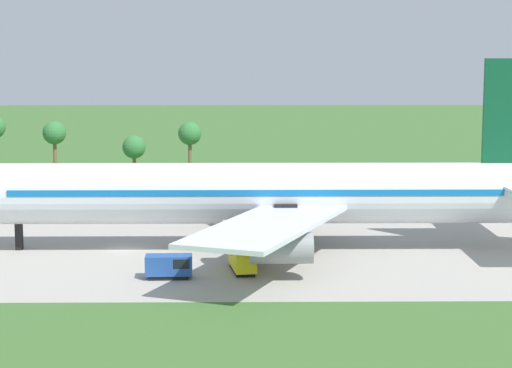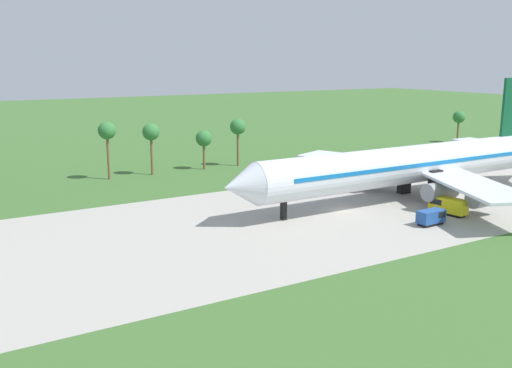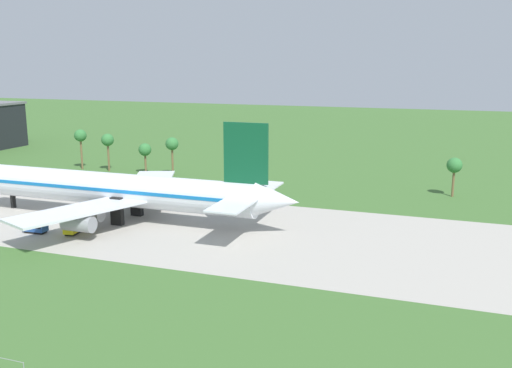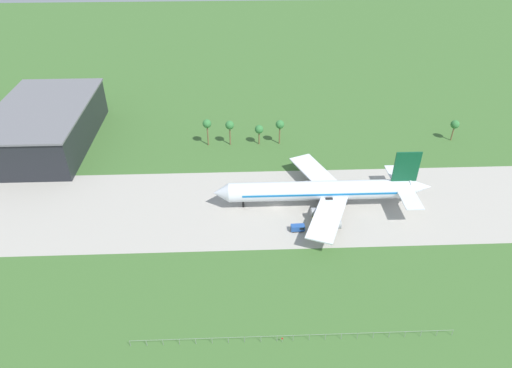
% 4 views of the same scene
% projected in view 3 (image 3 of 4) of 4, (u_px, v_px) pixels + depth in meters
% --- Properties ---
extents(ground_plane, '(600.00, 600.00, 0.00)m').
position_uv_depth(ground_plane, '(57.00, 212.00, 121.01)').
color(ground_plane, '#3D662D').
extents(taxiway_strip, '(320.00, 44.00, 0.02)m').
position_uv_depth(taxiway_strip, '(57.00, 212.00, 121.01)').
color(taxiway_strip, '#A8A399').
rests_on(taxiway_strip, ground_plane).
extents(jet_airliner, '(74.80, 52.01, 20.65)m').
position_uv_depth(jet_airliner, '(121.00, 190.00, 114.42)').
color(jet_airliner, silver).
rests_on(jet_airliner, ground_plane).
extents(baggage_tug, '(4.48, 2.19, 2.25)m').
position_uv_depth(baggage_tug, '(36.00, 227.00, 106.40)').
color(baggage_tug, black).
rests_on(baggage_tug, ground_plane).
extents(fuel_truck, '(2.86, 6.28, 2.68)m').
position_uv_depth(fuel_truck, '(76.00, 225.00, 106.91)').
color(fuel_truck, black).
rests_on(fuel_truck, ground_plane).
extents(palm_tree_row, '(108.01, 3.60, 11.85)m').
position_uv_depth(palm_tree_row, '(181.00, 147.00, 156.97)').
color(palm_tree_row, brown).
rests_on(palm_tree_row, ground_plane).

